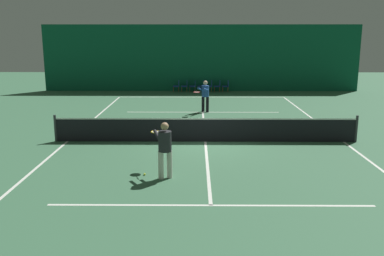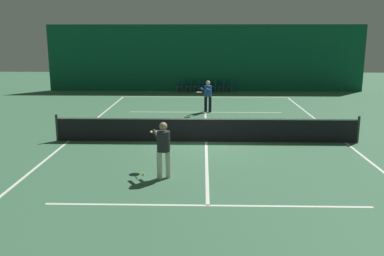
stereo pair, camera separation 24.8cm
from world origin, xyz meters
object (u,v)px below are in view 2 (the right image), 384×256
at_px(courtside_chair_0, 181,85).
at_px(courtside_chair_1, 189,85).
at_px(player_far, 208,94).
at_px(courtside_chair_2, 197,85).
at_px(courtside_chair_3, 206,85).
at_px(tennis_net, 206,129).
at_px(courtside_chair_5, 222,85).
at_px(player_near, 163,146).
at_px(courtside_chair_6, 230,85).
at_px(tennis_ball, 143,174).
at_px(courtside_chair_4, 214,85).

bearing_deg(courtside_chair_0, courtside_chair_1, 90.00).
height_order(player_far, courtside_chair_2, player_far).
height_order(courtside_chair_2, courtside_chair_3, same).
height_order(courtside_chair_0, courtside_chair_2, same).
height_order(tennis_net, courtside_chair_5, tennis_net).
distance_m(courtside_chair_1, courtside_chair_2, 0.60).
bearing_deg(player_near, player_far, -27.58).
bearing_deg(courtside_chair_6, tennis_ball, -11.50).
bearing_deg(courtside_chair_1, player_near, -0.47).
bearing_deg(tennis_ball, player_far, 79.02).
relative_size(courtside_chair_0, courtside_chair_3, 1.00).
xyz_separation_m(player_far, tennis_ball, (-2.05, -10.57, -0.96)).
bearing_deg(player_far, player_near, 20.97).
height_order(courtside_chair_1, courtside_chair_4, same).
distance_m(player_far, courtside_chair_5, 8.09).
distance_m(courtside_chair_5, tennis_ball, 18.84).
height_order(courtside_chair_0, courtside_chair_4, same).
height_order(courtside_chair_3, courtside_chair_6, same).
distance_m(player_far, courtside_chair_0, 8.22).
distance_m(tennis_net, courtside_chair_2, 14.47).
distance_m(courtside_chair_2, courtside_chair_6, 2.39).
bearing_deg(courtside_chair_2, tennis_ball, -4.28).
distance_m(player_far, courtside_chair_3, 8.01).
bearing_deg(courtside_chair_1, player_far, 8.95).
distance_m(player_near, courtside_chair_6, 19.05).
bearing_deg(courtside_chair_5, tennis_net, -4.90).
distance_m(courtside_chair_4, courtside_chair_6, 1.19).
relative_size(player_far, courtside_chair_1, 2.03).
xyz_separation_m(courtside_chair_2, courtside_chair_3, (0.60, 0.00, 0.00)).
bearing_deg(tennis_net, courtside_chair_5, 85.10).
relative_size(courtside_chair_0, courtside_chair_6, 1.00).
bearing_deg(player_far, courtside_chair_2, -146.85).
distance_m(player_near, tennis_ball, 1.17).
height_order(player_near, courtside_chair_2, player_near).
bearing_deg(courtside_chair_6, courtside_chair_1, -90.00).
height_order(player_far, courtside_chair_0, player_far).
height_order(courtside_chair_4, courtside_chair_5, same).
xyz_separation_m(courtside_chair_2, courtside_chair_6, (2.39, 0.00, 0.00)).
relative_size(courtside_chair_0, courtside_chair_1, 1.00).
xyz_separation_m(courtside_chair_1, courtside_chair_2, (0.60, 0.00, 0.00)).
bearing_deg(courtside_chair_0, courtside_chair_4, 90.00).
bearing_deg(courtside_chair_4, courtside_chair_0, -90.00).
xyz_separation_m(tennis_net, courtside_chair_1, (-1.15, 14.46, -0.03)).
bearing_deg(tennis_ball, player_near, -18.84).
xyz_separation_m(courtside_chair_0, courtside_chair_2, (1.19, 0.00, 0.00)).
distance_m(tennis_net, tennis_ball, 4.57).
bearing_deg(player_far, tennis_net, 27.44).
distance_m(courtside_chair_4, courtside_chair_5, 0.60).
distance_m(courtside_chair_6, tennis_ball, 18.95).
distance_m(player_near, courtside_chair_3, 18.84).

